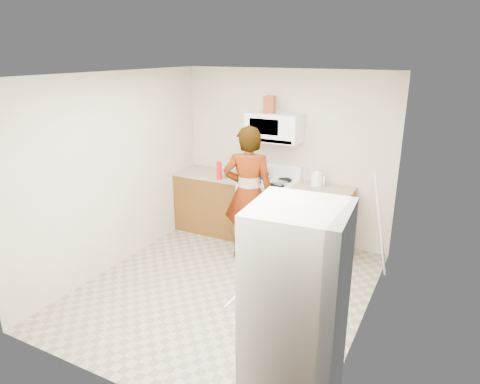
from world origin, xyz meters
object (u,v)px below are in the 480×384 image
Objects in this scene: microwave at (274,127)px; saucepan at (263,172)px; gas_range at (269,210)px; kettle at (317,179)px; person at (248,194)px; fridge at (296,310)px.

microwave is 0.70m from saucepan.
gas_range is 4.66× the size of saucepan.
kettle is (0.67, 0.12, 0.54)m from gas_range.
kettle reaches higher than saucepan.
person is 1.01m from kettle.
microwave is at bearing -170.51° from kettle.
fridge is (1.47, -2.15, -0.07)m from person.
gas_range is at bearing -90.00° from microwave.
kettle is 0.75× the size of saucepan.
gas_range is at bearing -159.63° from kettle.
person is 0.77m from saucepan.
gas_range is 0.87m from kettle.
fridge is at bearing -63.61° from microwave.
microwave is 0.45× the size of fridge.
microwave is (0.00, 0.13, 1.21)m from gas_range.
saucepan is (-0.13, 0.75, 0.10)m from person.
gas_range is at bearing -41.68° from saucepan.
microwave reaches higher than fridge.
person is at bearing -80.27° from saucepan.
person reaches higher than kettle.
person is 2.61m from fridge.
microwave is 3.32m from fridge.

